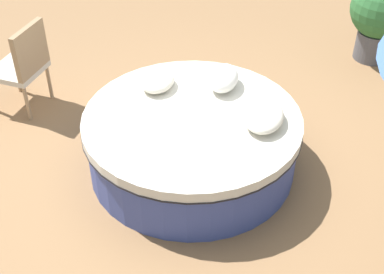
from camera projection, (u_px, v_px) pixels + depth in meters
ground_plane at (192, 165)px, 5.16m from camera, size 16.00×16.00×0.00m
round_bed at (192, 141)px, 4.97m from camera, size 2.00×2.00×0.58m
throw_pillow_0 at (263, 116)px, 4.68m from camera, size 0.51×0.36×0.16m
throw_pillow_1 at (223, 78)px, 5.11m from camera, size 0.43×0.29×0.21m
throw_pillow_2 at (157, 81)px, 5.13m from camera, size 0.40×0.32×0.15m
patio_chair at (24, 62)px, 5.60m from camera, size 0.57×0.55×0.98m
planter at (381, 13)px, 6.42m from camera, size 0.75×0.75×1.06m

